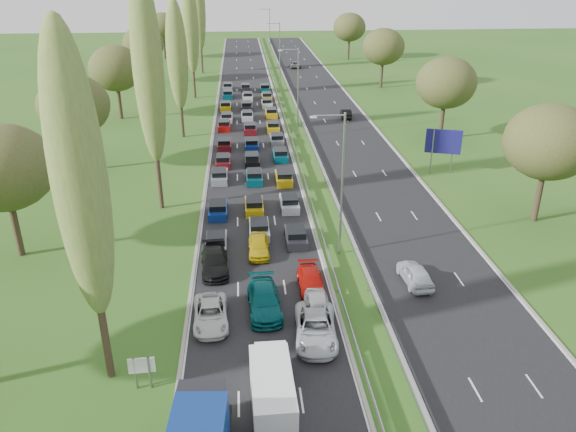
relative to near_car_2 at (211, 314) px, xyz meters
name	(u,v)px	position (x,y,z in m)	size (l,w,h in m)	color
ground	(296,132)	(10.32, 46.15, -0.71)	(260.00, 260.00, 0.00)	#28561B
near_carriageway	(249,128)	(3.57, 48.65, -0.71)	(10.50, 215.00, 0.04)	black
far_carriageway	(340,126)	(17.07, 48.65, -0.71)	(10.50, 215.00, 0.04)	black
central_reservation	(295,124)	(10.32, 48.65, -0.16)	(2.36, 215.00, 0.32)	gray
lamp_columns	(298,93)	(10.32, 44.15, 5.29)	(0.18, 140.18, 12.00)	gray
poplar_row	(167,58)	(-5.68, 34.32, 11.68)	(2.80, 127.80, 22.44)	#2D2116
woodland_left	(65,113)	(-16.18, 28.77, 6.97)	(8.00, 166.00, 11.10)	#2D2116
woodland_right	(470,97)	(29.82, 32.82, 6.97)	(8.00, 153.00, 11.10)	#2D2116
traffic_queue_fill	(250,135)	(3.58, 43.59, -0.27)	(9.11, 69.60, 0.80)	slate
near_car_2	(211,314)	(0.00, 0.00, 0.00)	(2.29, 4.96, 1.38)	silver
near_car_3	(214,261)	(0.01, 7.20, 0.06)	(2.10, 5.17, 1.50)	black
near_car_7	(264,300)	(3.67, 1.20, 0.11)	(2.24, 5.51, 1.60)	#054E53
near_car_8	(259,245)	(3.60, 9.70, 0.04)	(1.72, 4.27, 1.46)	gold
near_car_10	(316,328)	(6.83, -2.29, 0.10)	(2.63, 5.70, 1.58)	#B7BEC2
near_car_11	(311,281)	(7.26, 3.73, -0.03)	(1.86, 4.57, 1.33)	#B1110A
near_car_12	(318,308)	(7.30, 0.01, 0.05)	(1.75, 4.36, 1.48)	silver
far_car_0	(415,274)	(15.25, 3.97, 0.07)	(1.79, 4.44, 1.51)	#B7BEC1
far_car_1	(346,113)	(18.86, 53.64, 0.01)	(1.49, 4.27, 1.41)	black
far_car_2	(295,64)	(15.32, 100.16, 0.03)	(2.37, 5.14, 1.43)	slate
white_van_front	(273,378)	(3.78, -6.97, 0.27)	(1.85, 4.72, 1.90)	white
white_van_rear	(272,389)	(3.66, -8.12, 0.46)	(2.22, 5.67, 2.28)	white
info_sign	(142,369)	(-3.58, -6.07, 0.66)	(1.50, 0.19, 2.10)	gray
direction_sign	(443,144)	(25.22, 27.57, 2.86)	(3.81, 1.40, 5.20)	gray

